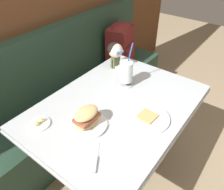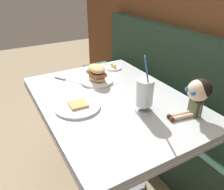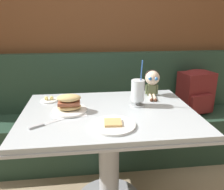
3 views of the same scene
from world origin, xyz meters
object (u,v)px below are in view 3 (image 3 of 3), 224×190
object	(u,v)px
butter_saucer	(49,100)
seated_doll	(152,79)
milkshake_glass	(138,92)
butter_knife	(42,125)
toast_plate	(113,125)
sandwich_plate	(69,105)
backpack	(196,90)

from	to	relation	value
butter_saucer	seated_doll	bearing A→B (deg)	3.10
milkshake_glass	butter_knife	size ratio (longest dim) A/B	1.53
butter_knife	milkshake_glass	bearing A→B (deg)	21.45
toast_plate	sandwich_plate	bearing A→B (deg)	136.46
milkshake_glass	butter_saucer	bearing A→B (deg)	164.88
butter_saucer	butter_knife	bearing A→B (deg)	-87.98
toast_plate	backpack	xyz separation A→B (m)	(0.89, 0.82, -0.09)
sandwich_plate	seated_doll	distance (m)	0.67
backpack	butter_saucer	bearing A→B (deg)	-164.31
milkshake_glass	butter_saucer	world-z (taller)	milkshake_glass
butter_knife	seated_doll	bearing A→B (deg)	30.26
sandwich_plate	backpack	xyz separation A→B (m)	(1.14, 0.58, -0.13)
seated_doll	butter_saucer	bearing A→B (deg)	-176.90
milkshake_glass	backpack	bearing A→B (deg)	37.58
butter_saucer	butter_knife	xyz separation A→B (m)	(0.01, -0.40, -0.00)
toast_plate	sandwich_plate	xyz separation A→B (m)	(-0.25, 0.24, 0.04)
butter_knife	seated_doll	size ratio (longest dim) A/B	0.91
butter_knife	backpack	size ratio (longest dim) A/B	0.51
toast_plate	seated_doll	size ratio (longest dim) A/B	1.11
butter_saucer	backpack	xyz separation A→B (m)	(1.29, 0.36, -0.09)
sandwich_plate	butter_saucer	world-z (taller)	sandwich_plate
seated_doll	backpack	bearing A→B (deg)	31.41
milkshake_glass	butter_saucer	size ratio (longest dim) A/B	2.62
milkshake_glass	butter_saucer	distance (m)	0.64
milkshake_glass	sandwich_plate	world-z (taller)	milkshake_glass
toast_plate	backpack	bearing A→B (deg)	42.80
sandwich_plate	butter_saucer	size ratio (longest dim) A/B	1.84
sandwich_plate	butter_knife	size ratio (longest dim) A/B	1.07
milkshake_glass	seated_doll	xyz separation A→B (m)	(0.16, 0.21, 0.03)
backpack	seated_doll	bearing A→B (deg)	-148.59
butter_knife	backpack	distance (m)	1.49
sandwich_plate	butter_saucer	bearing A→B (deg)	125.46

